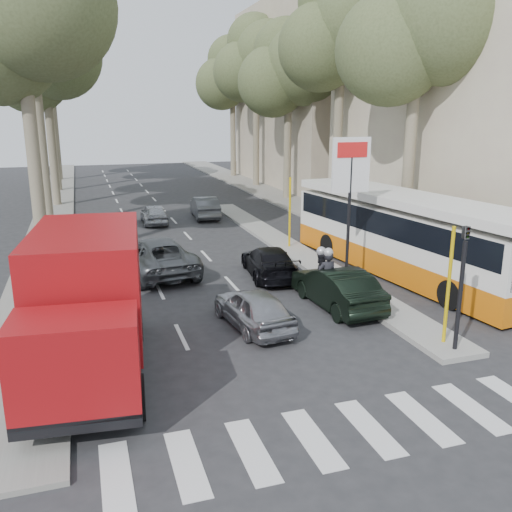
{
  "coord_description": "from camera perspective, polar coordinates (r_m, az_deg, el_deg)",
  "views": [
    {
      "loc": [
        -6.19,
        -12.89,
        6.44
      ],
      "look_at": [
        -0.56,
        4.5,
        1.6
      ],
      "focal_mm": 38.0,
      "sensor_mm": 36.0,
      "label": 1
    }
  ],
  "objects": [
    {
      "name": "ground",
      "position": [
        15.68,
        7.13,
        -9.53
      ],
      "size": [
        120.0,
        120.0,
        0.0
      ],
      "primitive_type": "plane",
      "color": "#28282B",
      "rests_on": "ground"
    },
    {
      "name": "sidewalk_right",
      "position": [
        41.17,
        3.36,
        5.88
      ],
      "size": [
        3.2,
        70.0,
        0.12
      ],
      "primitive_type": "cube",
      "color": "gray",
      "rests_on": "ground"
    },
    {
      "name": "median_left",
      "position": [
        41.43,
        -20.3,
        5.04
      ],
      "size": [
        2.4,
        64.0,
        0.12
      ],
      "primitive_type": "cube",
      "color": "gray",
      "rests_on": "ground"
    },
    {
      "name": "traffic_island",
      "position": [
        26.47,
        3.51,
        0.89
      ],
      "size": [
        1.5,
        26.0,
        0.16
      ],
      "primitive_type": "cube",
      "color": "gray",
      "rests_on": "ground"
    },
    {
      "name": "building_near",
      "position": [
        33.12,
        24.31,
        18.02
      ],
      "size": [
        11.0,
        18.0,
        18.0
      ],
      "primitive_type": "cube",
      "color": "beige",
      "rests_on": "ground"
    },
    {
      "name": "building_far",
      "position": [
        51.69,
        7.17,
        16.44
      ],
      "size": [
        11.0,
        20.0,
        16.0
      ],
      "primitive_type": "cube",
      "color": "#B7A88E",
      "rests_on": "ground"
    },
    {
      "name": "billboard",
      "position": [
        20.41,
        9.86,
        6.91
      ],
      "size": [
        1.5,
        12.1,
        5.6
      ],
      "color": "yellow",
      "rests_on": "ground"
    },
    {
      "name": "traffic_light_island",
      "position": [
        15.32,
        20.95,
        -1.13
      ],
      "size": [
        0.16,
        0.41,
        3.6
      ],
      "color": "black",
      "rests_on": "ground"
    },
    {
      "name": "traffic_light_left",
      "position": [
        12.61,
        -23.46,
        -4.71
      ],
      "size": [
        0.16,
        0.41,
        3.6
      ],
      "color": "black",
      "rests_on": "ground"
    },
    {
      "name": "tree_l_a",
      "position": [
        25.37,
        -23.41,
        22.64
      ],
      "size": [
        7.4,
        7.2,
        14.1
      ],
      "color": "#6B604C",
      "rests_on": "ground"
    },
    {
      "name": "tree_l_b",
      "position": [
        33.38,
        -22.5,
        21.76
      ],
      "size": [
        7.4,
        7.2,
        14.88
      ],
      "color": "#6B604C",
      "rests_on": "ground"
    },
    {
      "name": "tree_l_c",
      "position": [
        41.19,
        -21.27,
        18.88
      ],
      "size": [
        7.4,
        7.2,
        13.71
      ],
      "color": "#6B604C",
      "rests_on": "ground"
    },
    {
      "name": "tree_l_d",
      "position": [
        49.32,
        -21.13,
        20.08
      ],
      "size": [
        7.4,
        7.2,
        15.66
      ],
      "color": "#6B604C",
      "rests_on": "ground"
    },
    {
      "name": "tree_l_e",
      "position": [
        57.19,
        -20.76,
        18.21
      ],
      "size": [
        7.4,
        7.2,
        14.49
      ],
      "color": "#6B604C",
      "rests_on": "ground"
    },
    {
      "name": "tree_r_a",
      "position": [
        27.92,
        16.86,
        22.35
      ],
      "size": [
        7.4,
        7.2,
        14.1
      ],
      "color": "#6B604C",
      "rests_on": "ground"
    },
    {
      "name": "tree_r_b",
      "position": [
        34.98,
        9.13,
        22.83
      ],
      "size": [
        7.4,
        7.2,
        15.27
      ],
      "color": "#6B604C",
      "rests_on": "ground"
    },
    {
      "name": "tree_r_c",
      "position": [
        41.99,
        3.56,
        19.24
      ],
      "size": [
        7.4,
        7.2,
        13.32
      ],
      "color": "#6B604C",
      "rests_on": "ground"
    },
    {
      "name": "tree_r_d",
      "position": [
        49.65,
        0.11,
        20.17
      ],
      "size": [
        7.4,
        7.2,
        14.88
      ],
      "color": "#6B604C",
      "rests_on": "ground"
    },
    {
      "name": "tree_r_e",
      "position": [
        57.26,
        -2.41,
        18.76
      ],
      "size": [
        7.4,
        7.2,
        14.1
      ],
      "color": "#6B604C",
      "rests_on": "ground"
    },
    {
      "name": "silver_hatchback",
      "position": [
        16.74,
        -0.29,
        -5.49
      ],
      "size": [
        1.92,
        3.83,
        1.25
      ],
      "primitive_type": "imported",
      "rotation": [
        0.0,
        0.0,
        3.26
      ],
      "color": "#98999F",
      "rests_on": "ground"
    },
    {
      "name": "dark_hatchback",
      "position": [
        18.61,
        8.48,
        -3.3
      ],
      "size": [
        1.73,
        4.35,
        1.41
      ],
      "primitive_type": "imported",
      "rotation": [
        0.0,
        0.0,
        3.2
      ],
      "color": "black",
      "rests_on": "ground"
    },
    {
      "name": "queue_car_a",
      "position": [
        22.67,
        -10.54,
        0.04
      ],
      "size": [
        3.21,
        5.71,
        1.51
      ],
      "primitive_type": "imported",
      "rotation": [
        0.0,
        0.0,
        3.28
      ],
      "color": "#4C5053",
      "rests_on": "ground"
    },
    {
      "name": "queue_car_b",
      "position": [
        21.88,
        1.39,
        -0.62
      ],
      "size": [
        2.19,
        4.41,
        1.23
      ],
      "primitive_type": "imported",
      "rotation": [
        0.0,
        0.0,
        3.03
      ],
      "color": "black",
      "rests_on": "ground"
    },
    {
      "name": "queue_car_c",
      "position": [
        32.98,
        -10.68,
        4.36
      ],
      "size": [
        1.43,
        3.51,
        1.19
      ],
      "primitive_type": "imported",
      "rotation": [
        0.0,
        0.0,
        3.13
      ],
      "color": "#9A9DA2",
      "rests_on": "ground"
    },
    {
      "name": "queue_car_d",
      "position": [
        34.48,
        -5.41,
        5.14
      ],
      "size": [
        1.73,
        4.21,
        1.36
      ],
      "primitive_type": "imported",
      "rotation": [
        0.0,
        0.0,
        3.07
      ],
      "color": "#515459",
      "rests_on": "ground"
    },
    {
      "name": "queue_car_e",
      "position": [
        24.05,
        -17.66,
        0.29
      ],
      "size": [
        2.29,
        4.9,
        1.39
      ],
      "primitive_type": "imported",
      "rotation": [
        0.0,
        0.0,
        3.21
      ],
      "color": "black",
      "rests_on": "ground"
    },
    {
      "name": "red_truck",
      "position": [
        14.08,
        -17.36,
        -4.68
      ],
      "size": [
        3.18,
        6.96,
        3.6
      ],
      "rotation": [
        0.0,
        0.0,
        -0.1
      ],
      "color": "black",
      "rests_on": "ground"
    },
    {
      "name": "city_bus",
      "position": [
        22.81,
        15.46,
        2.39
      ],
      "size": [
        4.12,
        12.77,
        3.3
      ],
      "rotation": [
        0.0,
        0.0,
        0.11
      ],
      "color": "#CF630B",
      "rests_on": "ground"
    },
    {
      "name": "motorcycle",
      "position": [
        18.7,
        7.13,
        -2.35
      ],
      "size": [
        0.92,
        2.46,
        2.09
      ],
      "rotation": [
        0.0,
        0.0,
        0.08
      ],
      "color": "black",
      "rests_on": "ground"
    },
    {
      "name": "pedestrian_near",
      "position": [
        27.39,
        11.77,
        2.81
      ],
      "size": [
        0.98,
        0.9,
        1.53
      ],
      "primitive_type": "imported",
      "rotation": [
        0.0,
        0.0,
        2.48
      ],
      "color": "#463753",
      "rests_on": "sidewalk_right"
    },
    {
      "name": "pedestrian_far",
      "position": [
        25.39,
        21.03,
        1.69
      ],
      "size": [
        1.34,
        1.24,
        1.97
      ],
      "primitive_type": "imported",
      "rotation": [
        0.0,
        0.0,
        3.82
      ],
      "color": "#625949",
      "rests_on": "sidewalk_right"
    }
  ]
}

